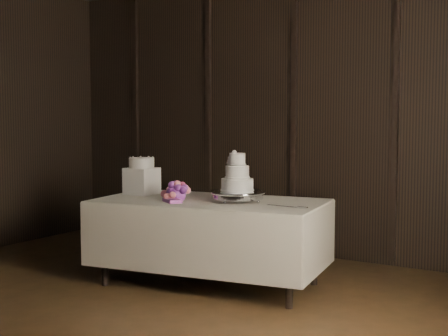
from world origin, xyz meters
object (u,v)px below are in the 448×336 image
cake_stand (237,197)px  small_cake (142,163)px  bouquet (176,192)px  display_table (210,239)px  wedding_cake (234,176)px  box_pedestal (142,181)px

cake_stand → small_cake: bearing=-178.6°
cake_stand → bouquet: size_ratio=1.17×
display_table → small_cake: (-0.78, 0.01, 0.64)m
display_table → cake_stand: size_ratio=4.40×
cake_stand → small_cake: (-1.04, -0.03, 0.25)m
wedding_cake → display_table: bearing=-154.8°
display_table → bouquet: bouquet is taller
wedding_cake → small_cake: wedding_cake is taller
bouquet → box_pedestal: 0.57m
cake_stand → box_pedestal: box_pedestal is taller
cake_stand → box_pedestal: 1.04m
box_pedestal → wedding_cake: bearing=0.7°
bouquet → small_cake: bearing=161.2°
wedding_cake → small_cake: bearing=-160.7°
bouquet → small_cake: 0.61m
display_table → wedding_cake: size_ratio=6.44×
display_table → wedding_cake: wedding_cake is taller
cake_stand → box_pedestal: (-1.04, -0.03, 0.08)m
cake_stand → box_pedestal: bearing=-178.6°
cake_stand → small_cake: small_cake is taller
box_pedestal → cake_stand: bearing=1.4°
wedding_cake → small_cake: size_ratio=1.39×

